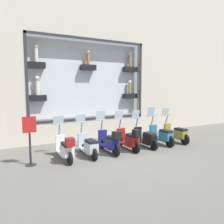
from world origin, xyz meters
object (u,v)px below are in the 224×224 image
object	(u,v)px
scooter_olive_0	(176,133)
scooter_teal_1	(162,135)
scooter_navy_4	(110,142)
scooter_silver_5	(88,146)
scooter_red_3	(129,139)
scooter_black_2	(146,138)
scooter_white_6	(65,148)
shop_sign_post	(30,138)

from	to	relation	value
scooter_olive_0	scooter_teal_1	bearing A→B (deg)	89.77
scooter_olive_0	scooter_navy_4	bearing A→B (deg)	90.87
scooter_navy_4	scooter_silver_5	distance (m)	0.93
scooter_teal_1	scooter_red_3	world-z (taller)	scooter_teal_1
scooter_black_2	scooter_navy_4	distance (m)	1.85
scooter_silver_5	scooter_navy_4	bearing A→B (deg)	-93.13
scooter_white_6	shop_sign_post	distance (m)	1.30
scooter_black_2	scooter_silver_5	xyz separation A→B (m)	(-0.00, 2.77, 0.00)
scooter_red_3	scooter_silver_5	bearing A→B (deg)	88.30
scooter_olive_0	scooter_white_6	world-z (taller)	scooter_olive_0
scooter_teal_1	scooter_red_3	size ratio (longest dim) A/B	1.00
scooter_olive_0	scooter_red_3	world-z (taller)	scooter_red_3
scooter_black_2	scooter_silver_5	world-z (taller)	scooter_black_2
scooter_black_2	scooter_olive_0	bearing A→B (deg)	-89.83
scooter_teal_1	scooter_white_6	xyz separation A→B (m)	(-0.07, 4.61, 0.02)
scooter_navy_4	shop_sign_post	world-z (taller)	shop_sign_post
scooter_black_2	scooter_red_3	world-z (taller)	scooter_red_3
scooter_navy_4	scooter_silver_5	xyz separation A→B (m)	(0.05, 0.92, -0.07)
shop_sign_post	scooter_silver_5	bearing A→B (deg)	-90.31
scooter_navy_4	scooter_silver_5	world-z (taller)	scooter_navy_4
scooter_red_3	scooter_navy_4	bearing A→B (deg)	89.73
scooter_olive_0	shop_sign_post	xyz separation A→B (m)	(0.01, 6.74, 0.51)
scooter_black_2	scooter_white_6	bearing A→B (deg)	91.01
scooter_teal_1	scooter_silver_5	bearing A→B (deg)	90.15
scooter_teal_1	scooter_silver_5	xyz separation A→B (m)	(-0.01, 3.69, -0.03)
scooter_red_3	scooter_silver_5	distance (m)	1.85
scooter_red_3	scooter_navy_4	distance (m)	0.92
scooter_olive_0	scooter_silver_5	distance (m)	4.61
scooter_navy_4	scooter_white_6	distance (m)	1.85
scooter_teal_1	scooter_black_2	bearing A→B (deg)	90.56
scooter_teal_1	scooter_olive_0	bearing A→B (deg)	-90.23
scooter_silver_5	scooter_white_6	bearing A→B (deg)	93.99
scooter_silver_5	scooter_white_6	size ratio (longest dim) A/B	1.00
scooter_white_6	shop_sign_post	size ratio (longest dim) A/B	1.03
scooter_olive_0	scooter_red_3	bearing A→B (deg)	91.25
scooter_white_6	shop_sign_post	bearing A→B (deg)	86.39
scooter_red_3	scooter_black_2	bearing A→B (deg)	-86.57
scooter_olive_0	scooter_navy_4	world-z (taller)	scooter_navy_4
scooter_olive_0	scooter_white_6	bearing A→B (deg)	90.73
scooter_black_2	scooter_silver_5	bearing A→B (deg)	90.01
scooter_olive_0	scooter_white_6	xyz separation A→B (m)	(-0.07, 5.54, 0.03)
scooter_olive_0	scooter_black_2	size ratio (longest dim) A/B	1.01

